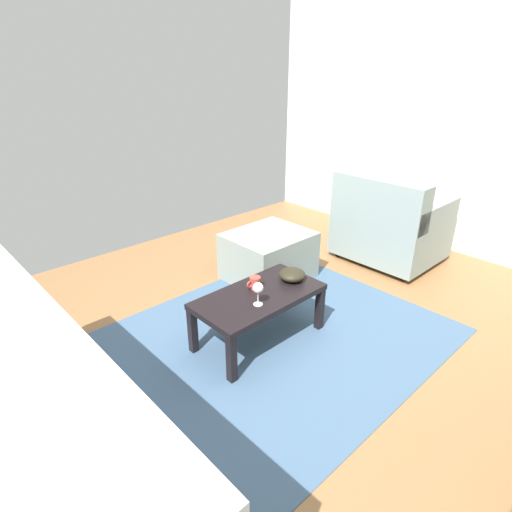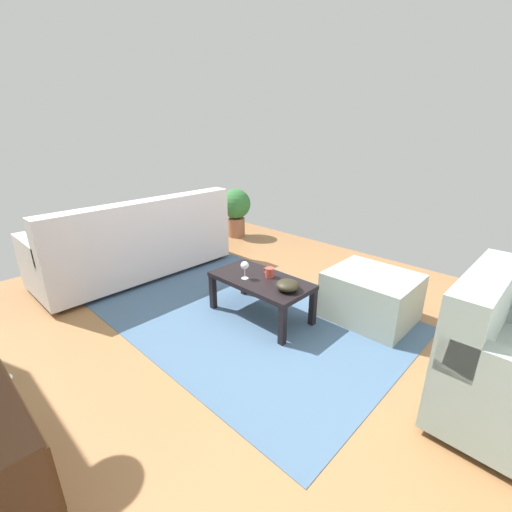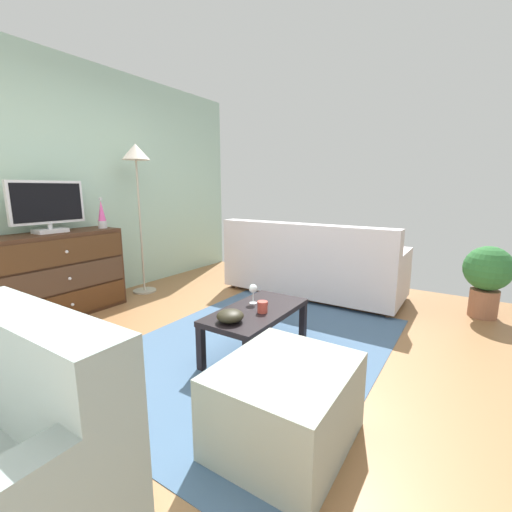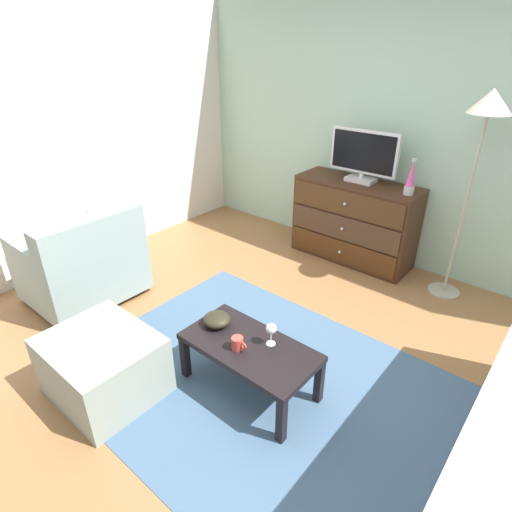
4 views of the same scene
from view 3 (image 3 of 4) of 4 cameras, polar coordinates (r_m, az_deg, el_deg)
ground_plane at (r=2.83m, az=-6.24°, el=-16.11°), size 5.38×4.80×0.05m
wall_accent_rear at (r=4.23m, az=-30.44°, el=10.36°), size 5.38×0.12×2.63m
area_rug at (r=2.85m, az=-0.38°, el=-15.14°), size 2.60×1.90×0.01m
dresser at (r=3.93m, az=-30.46°, el=-2.79°), size 1.24×0.49×0.85m
tv at (r=3.87m, az=-31.54°, el=7.21°), size 0.69×0.18×0.50m
lava_lamp at (r=4.06m, az=-24.45°, el=6.32°), size 0.09×0.09×0.33m
coffee_table at (r=2.65m, az=0.08°, el=-9.91°), size 0.89×0.46×0.37m
wine_glass at (r=2.72m, az=-0.48°, el=-5.61°), size 0.07×0.07×0.16m
mug at (r=2.55m, az=1.13°, el=-8.50°), size 0.11×0.08×0.08m
bowl_decorative at (r=2.39m, az=-4.35°, el=-9.97°), size 0.19×0.19×0.08m
couch_large at (r=4.14m, az=9.16°, el=-1.91°), size 0.85×2.08×0.89m
ottoman at (r=1.86m, az=4.92°, el=-23.49°), size 0.70×0.60×0.42m
standing_lamp at (r=4.34m, az=-19.41°, el=14.00°), size 0.32×0.32×1.78m
potted_plant at (r=4.06m, az=34.27°, el=-2.61°), size 0.44×0.44×0.72m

